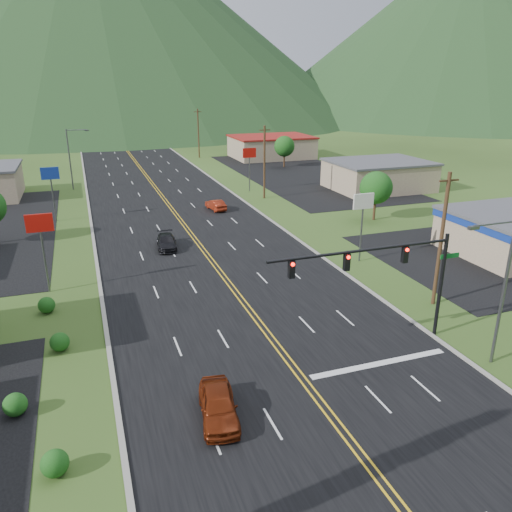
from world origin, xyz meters
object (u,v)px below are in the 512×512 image
object	(u,v)px
car_red_near	(218,406)
car_dark_mid	(167,242)
streetlight_east	(501,283)
traffic_signal	(390,267)
car_red_far	(216,205)
streetlight_west	(71,155)

from	to	relation	value
car_red_near	car_dark_mid	bearing A→B (deg)	94.22
car_dark_mid	car_red_near	bearing A→B (deg)	-88.47
streetlight_east	traffic_signal	bearing A→B (deg)	139.61
car_red_near	car_dark_mid	world-z (taller)	car_red_near
car_red_near	car_red_far	distance (m)	41.79
streetlight_east	streetlight_west	world-z (taller)	same
car_red_near	traffic_signal	bearing A→B (deg)	25.88
car_dark_mid	car_red_far	xyz separation A→B (m)	(8.58, 13.19, 0.02)
streetlight_west	car_red_near	size ratio (longest dim) A/B	2.02
streetlight_west	car_red_far	distance (m)	26.07
traffic_signal	streetlight_west	bearing A→B (deg)	107.97
car_dark_mid	car_red_far	world-z (taller)	car_red_far
streetlight_west	car_dark_mid	xyz separation A→B (m)	(8.37, -32.49, -4.53)
streetlight_west	car_red_near	xyz separation A→B (m)	(6.28, -59.70, -4.42)
car_red_far	streetlight_east	bearing A→B (deg)	90.07
streetlight_east	car_red_far	size ratio (longest dim) A/B	2.22
streetlight_west	car_dark_mid	world-z (taller)	streetlight_west
traffic_signal	streetlight_west	distance (m)	58.88
streetlight_east	car_red_near	world-z (taller)	streetlight_east
traffic_signal	car_red_far	distance (m)	37.03
streetlight_east	car_red_far	bearing A→B (deg)	98.26
traffic_signal	streetlight_east	size ratio (longest dim) A/B	1.46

